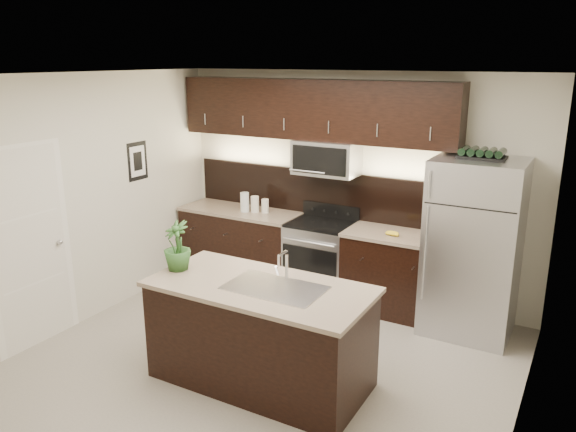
# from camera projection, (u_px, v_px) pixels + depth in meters

# --- Properties ---
(ground) EXTENTS (4.50, 4.50, 0.00)m
(ground) POSITION_uv_depth(u_px,v_px,m) (267.00, 361.00, 5.45)
(ground) COLOR gray
(ground) RESTS_ON ground
(room_walls) EXTENTS (4.52, 4.02, 2.71)m
(room_walls) POSITION_uv_depth(u_px,v_px,m) (252.00, 191.00, 5.00)
(room_walls) COLOR beige
(room_walls) RESTS_ON ground
(counter_run) EXTENTS (3.51, 0.65, 0.94)m
(counter_run) POSITION_uv_depth(u_px,v_px,m) (306.00, 256.00, 6.95)
(counter_run) COLOR black
(counter_run) RESTS_ON ground
(upper_fixtures) EXTENTS (3.49, 0.40, 1.66)m
(upper_fixtures) POSITION_uv_depth(u_px,v_px,m) (315.00, 119.00, 6.61)
(upper_fixtures) COLOR black
(upper_fixtures) RESTS_ON counter_run
(island) EXTENTS (1.96, 0.96, 0.94)m
(island) POSITION_uv_depth(u_px,v_px,m) (261.00, 333.00, 5.00)
(island) COLOR black
(island) RESTS_ON ground
(sink_faucet) EXTENTS (0.84, 0.50, 0.28)m
(sink_faucet) POSITION_uv_depth(u_px,v_px,m) (275.00, 286.00, 4.80)
(sink_faucet) COLOR silver
(sink_faucet) RESTS_ON island
(refrigerator) EXTENTS (0.90, 0.81, 1.87)m
(refrigerator) POSITION_uv_depth(u_px,v_px,m) (473.00, 247.00, 5.84)
(refrigerator) COLOR #B2B2B7
(refrigerator) RESTS_ON ground
(wine_rack) EXTENTS (0.46, 0.29, 0.11)m
(wine_rack) POSITION_uv_depth(u_px,v_px,m) (482.00, 154.00, 5.57)
(wine_rack) COLOR black
(wine_rack) RESTS_ON refrigerator
(plant) EXTENTS (0.32, 0.32, 0.46)m
(plant) POSITION_uv_depth(u_px,v_px,m) (177.00, 246.00, 5.16)
(plant) COLOR #285020
(plant) RESTS_ON island
(canisters) EXTENTS (0.36, 0.18, 0.25)m
(canisters) POSITION_uv_depth(u_px,v_px,m) (252.00, 204.00, 7.13)
(canisters) COLOR silver
(canisters) RESTS_ON counter_run
(french_press) EXTENTS (0.11, 0.11, 0.32)m
(french_press) POSITION_uv_depth(u_px,v_px,m) (438.00, 231.00, 5.99)
(french_press) COLOR silver
(french_press) RESTS_ON counter_run
(bananas) EXTENTS (0.17, 0.14, 0.05)m
(bananas) POSITION_uv_depth(u_px,v_px,m) (390.00, 233.00, 6.24)
(bananas) COLOR yellow
(bananas) RESTS_ON counter_run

